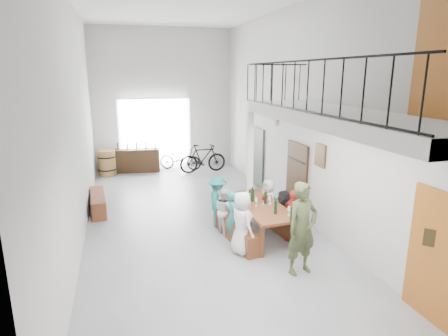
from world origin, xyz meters
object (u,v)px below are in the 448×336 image
object	(u,v)px
tasting_table	(260,208)
side_bench	(98,202)
bench_inner	(235,230)
oak_barrel	(107,163)
host_standing	(302,229)
bicycle_near	(180,159)
serving_counter	(137,160)

from	to	relation	value
tasting_table	side_bench	world-z (taller)	tasting_table
bench_inner	tasting_table	bearing A→B (deg)	-2.14
side_bench	oak_barrel	bearing A→B (deg)	87.14
bench_inner	oak_barrel	size ratio (longest dim) A/B	2.10
bench_inner	oak_barrel	world-z (taller)	oak_barrel
bench_inner	host_standing	size ratio (longest dim) A/B	1.12
bench_inner	bicycle_near	distance (m)	6.89
tasting_table	host_standing	size ratio (longest dim) A/B	1.29
side_bench	host_standing	size ratio (longest dim) A/B	0.95
side_bench	serving_counter	xyz separation A→B (m)	(1.34, 4.13, 0.21)
side_bench	serving_counter	world-z (taller)	serving_counter
tasting_table	serving_counter	bearing A→B (deg)	106.63
side_bench	serving_counter	size ratio (longest dim) A/B	1.01
bench_inner	host_standing	xyz separation A→B (m)	(0.78, -1.73, 0.68)
host_standing	bicycle_near	xyz separation A→B (m)	(-0.91, 8.62, -0.46)
oak_barrel	serving_counter	size ratio (longest dim) A/B	0.56
bench_inner	host_standing	distance (m)	2.01
oak_barrel	serving_counter	bearing A→B (deg)	12.34
tasting_table	bicycle_near	world-z (taller)	bicycle_near
bench_inner	host_standing	bearing A→B (deg)	-72.00
bench_inner	serving_counter	size ratio (longest dim) A/B	1.18
bicycle_near	side_bench	bearing A→B (deg)	170.05
oak_barrel	side_bench	bearing A→B (deg)	-92.86
side_bench	bicycle_near	size ratio (longest dim) A/B	1.01
bench_inner	oak_barrel	xyz separation A→B (m)	(-2.95, 6.77, 0.25)
serving_counter	host_standing	bearing A→B (deg)	-65.80
tasting_table	serving_counter	distance (m)	7.39
tasting_table	host_standing	xyz separation A→B (m)	(0.15, -1.78, 0.20)
bench_inner	serving_counter	distance (m)	7.25
bench_inner	side_bench	world-z (taller)	side_bench
bicycle_near	tasting_table	bearing A→B (deg)	-146.58
side_bench	bicycle_near	world-z (taller)	bicycle_near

